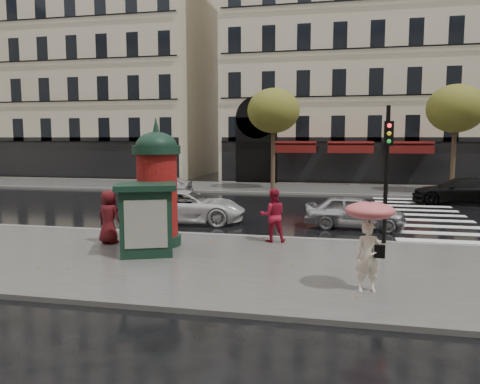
% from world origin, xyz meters
% --- Properties ---
extents(ground, '(160.00, 160.00, 0.00)m').
position_xyz_m(ground, '(0.00, 0.00, 0.00)').
color(ground, black).
rests_on(ground, ground).
extents(near_sidewalk, '(90.00, 7.00, 0.12)m').
position_xyz_m(near_sidewalk, '(0.00, -0.50, 0.06)').
color(near_sidewalk, '#474744').
rests_on(near_sidewalk, ground).
extents(far_sidewalk, '(90.00, 6.00, 0.12)m').
position_xyz_m(far_sidewalk, '(0.00, 19.00, 0.06)').
color(far_sidewalk, '#474744').
rests_on(far_sidewalk, ground).
extents(near_kerb, '(90.00, 0.25, 0.14)m').
position_xyz_m(near_kerb, '(0.00, 3.00, 0.07)').
color(near_kerb, slate).
rests_on(near_kerb, ground).
extents(far_kerb, '(90.00, 0.25, 0.14)m').
position_xyz_m(far_kerb, '(0.00, 16.00, 0.07)').
color(far_kerb, slate).
rests_on(far_kerb, ground).
extents(zebra_crossing, '(3.60, 11.75, 0.01)m').
position_xyz_m(zebra_crossing, '(6.00, 9.60, 0.01)').
color(zebra_crossing, silver).
rests_on(zebra_crossing, ground).
extents(bldg_far_corner, '(26.00, 14.00, 22.90)m').
position_xyz_m(bldg_far_corner, '(6.00, 30.00, 11.31)').
color(bldg_far_corner, '#B7A88C').
rests_on(bldg_far_corner, ground).
extents(bldg_far_left, '(24.00, 14.00, 22.90)m').
position_xyz_m(bldg_far_left, '(-22.00, 30.00, 11.31)').
color(bldg_far_left, '#B7A88C').
rests_on(bldg_far_left, ground).
extents(tree_far_left, '(3.40, 3.40, 6.64)m').
position_xyz_m(tree_far_left, '(-2.00, 18.00, 5.17)').
color(tree_far_left, '#38281C').
rests_on(tree_far_left, ground).
extents(tree_far_right, '(3.40, 3.40, 6.64)m').
position_xyz_m(tree_far_right, '(9.00, 18.00, 5.17)').
color(tree_far_right, '#38281C').
rests_on(tree_far_right, ground).
extents(woman_umbrella, '(1.06, 1.06, 2.03)m').
position_xyz_m(woman_umbrella, '(2.91, -2.17, 1.46)').
color(woman_umbrella, beige).
rests_on(woman_umbrella, near_sidewalk).
extents(woman_red, '(0.97, 0.84, 1.71)m').
position_xyz_m(woman_red, '(0.20, 2.28, 0.98)').
color(woman_red, maroon).
rests_on(woman_red, near_sidewalk).
extents(man_burgundy, '(0.94, 0.73, 1.69)m').
position_xyz_m(man_burgundy, '(-4.84, 0.96, 0.97)').
color(man_burgundy, '#511015').
rests_on(man_burgundy, near_sidewalk).
extents(morris_column, '(1.47, 1.47, 3.96)m').
position_xyz_m(morris_column, '(-3.24, 1.07, 2.02)').
color(morris_column, black).
rests_on(morris_column, near_sidewalk).
extents(traffic_light, '(0.28, 0.40, 4.33)m').
position_xyz_m(traffic_light, '(3.70, 2.72, 2.74)').
color(traffic_light, black).
rests_on(traffic_light, near_sidewalk).
extents(newsstand, '(2.10, 1.95, 2.04)m').
position_xyz_m(newsstand, '(-3.11, -0.10, 1.17)').
color(newsstand, black).
rests_on(newsstand, near_sidewalk).
extents(car_silver, '(3.85, 1.79, 1.28)m').
position_xyz_m(car_silver, '(2.87, 5.76, 0.64)').
color(car_silver, '#AFAEB3').
rests_on(car_silver, ground).
extents(car_white, '(5.03, 2.84, 1.33)m').
position_xyz_m(car_white, '(-3.80, 5.57, 0.66)').
color(car_white, silver).
rests_on(car_white, ground).
extents(car_black, '(4.83, 2.17, 1.37)m').
position_xyz_m(car_black, '(8.49, 13.83, 0.69)').
color(car_black, black).
rests_on(car_black, ground).
extents(car_far_silver, '(3.89, 1.83, 1.29)m').
position_xyz_m(car_far_silver, '(-8.03, 13.35, 0.64)').
color(car_far_silver, '#A3A3A7').
rests_on(car_far_silver, ground).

